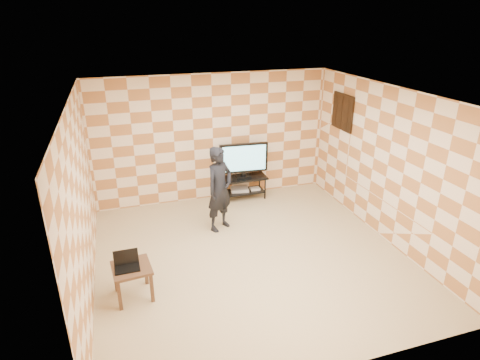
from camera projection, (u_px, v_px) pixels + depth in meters
name	position (u px, v px, depth m)	size (l,w,h in m)	color
floor	(251.00, 256.00, 6.76)	(5.00, 5.00, 0.00)	tan
wall_back	(213.00, 138.00, 8.44)	(5.00, 0.02, 2.70)	beige
wall_front	(332.00, 274.00, 4.04)	(5.00, 0.02, 2.70)	beige
wall_left	(81.00, 203.00, 5.55)	(0.02, 5.00, 2.70)	beige
wall_right	(388.00, 165.00, 6.94)	(0.02, 5.00, 2.70)	beige
ceiling	(253.00, 95.00, 5.73)	(5.00, 5.00, 0.02)	white
wall_art	(343.00, 112.00, 8.06)	(0.04, 0.72, 0.72)	black
tv_stand	(244.00, 183.00, 8.74)	(1.00, 0.45, 0.50)	black
tv	(244.00, 159.00, 8.53)	(1.05, 0.22, 0.76)	black
dvd_player	(240.00, 189.00, 8.81)	(0.38, 0.27, 0.06)	#ADADB0
game_console	(255.00, 189.00, 8.87)	(0.21, 0.15, 0.05)	silver
side_table	(132.00, 272.00, 5.65)	(0.58, 0.58, 0.50)	#3D291B
laptop	(127.00, 264.00, 5.59)	(0.34, 0.27, 0.23)	black
person	(220.00, 189.00, 7.34)	(0.59, 0.39, 1.61)	black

